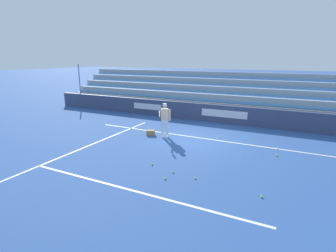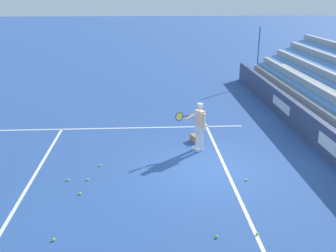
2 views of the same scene
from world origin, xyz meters
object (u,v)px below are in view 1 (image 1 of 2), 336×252
(ball_box_cardboard, at_px, (151,133))
(tennis_ball_by_box, at_px, (262,197))
(tennis_ball_toward_net, at_px, (152,164))
(tennis_ball_far_left, at_px, (277,148))
(tennis_ball_far_right, at_px, (165,179))
(tennis_player, at_px, (165,120))
(tennis_ball_on_baseline, at_px, (277,155))
(tennis_ball_near_player, at_px, (173,172))
(tennis_ball_midcourt, at_px, (195,178))
(tennis_ball_stray_back, at_px, (219,137))

(ball_box_cardboard, xyz_separation_m, tennis_ball_by_box, (-6.04, 4.00, -0.10))
(tennis_ball_toward_net, height_order, tennis_ball_far_left, same)
(ball_box_cardboard, distance_m, tennis_ball_far_right, 5.19)
(tennis_player, distance_m, tennis_ball_toward_net, 3.70)
(tennis_ball_far_right, xyz_separation_m, tennis_ball_on_baseline, (-3.11, -3.95, 0.00))
(tennis_ball_near_player, height_order, tennis_ball_midcourt, same)
(tennis_ball_far_right, distance_m, tennis_ball_midcourt, 1.00)
(tennis_ball_stray_back, relative_size, tennis_ball_midcourt, 1.00)
(tennis_ball_far_right, distance_m, tennis_ball_far_left, 5.79)
(ball_box_cardboard, distance_m, tennis_ball_by_box, 7.24)
(tennis_player, xyz_separation_m, tennis_ball_stray_back, (-2.52, -1.12, -0.86))
(tennis_player, xyz_separation_m, tennis_ball_near_player, (-2.22, 3.64, -0.86))
(tennis_ball_toward_net, bearing_deg, ball_box_cardboard, -58.75)
(tennis_player, distance_m, tennis_ball_midcourt, 4.92)
(tennis_ball_by_box, height_order, tennis_ball_far_right, same)
(ball_box_cardboard, xyz_separation_m, tennis_ball_toward_net, (-2.05, 3.37, -0.10))
(tennis_ball_far_right, bearing_deg, tennis_ball_far_left, -121.90)
(ball_box_cardboard, height_order, tennis_ball_by_box, ball_box_cardboard)
(tennis_ball_midcourt, bearing_deg, tennis_ball_by_box, 172.95)
(tennis_ball_toward_net, bearing_deg, tennis_ball_by_box, 171.04)
(tennis_ball_far_right, height_order, tennis_ball_near_player, same)
(tennis_ball_far_right, xyz_separation_m, tennis_ball_stray_back, (-0.31, -5.35, 0.00))
(tennis_ball_by_box, distance_m, tennis_ball_midcourt, 2.16)
(tennis_ball_near_player, bearing_deg, tennis_ball_midcourt, 173.47)
(tennis_ball_near_player, bearing_deg, tennis_ball_far_right, 88.71)
(tennis_player, distance_m, ball_box_cardboard, 1.12)
(tennis_ball_far_right, distance_m, tennis_ball_on_baseline, 5.03)
(tennis_ball_by_box, xyz_separation_m, tennis_ball_midcourt, (2.14, -0.26, 0.00))
(tennis_ball_toward_net, bearing_deg, tennis_ball_far_right, 139.04)
(ball_box_cardboard, bearing_deg, tennis_ball_near_player, 129.84)
(ball_box_cardboard, bearing_deg, tennis_ball_on_baseline, 177.48)
(tennis_player, bearing_deg, tennis_ball_toward_net, 109.99)
(tennis_player, relative_size, tennis_ball_midcourt, 25.98)
(tennis_ball_by_box, bearing_deg, tennis_ball_far_left, -90.53)
(tennis_ball_far_left, relative_size, tennis_ball_near_player, 1.00)
(ball_box_cardboard, relative_size, tennis_ball_on_baseline, 6.06)
(tennis_ball_far_left, height_order, tennis_ball_near_player, same)
(tennis_ball_by_box, bearing_deg, tennis_ball_far_right, 4.15)
(ball_box_cardboard, height_order, tennis_ball_far_right, ball_box_cardboard)
(tennis_ball_near_player, relative_size, tennis_ball_midcourt, 1.00)
(tennis_ball_far_left, bearing_deg, tennis_ball_midcourt, 63.76)
(tennis_ball_by_box, bearing_deg, tennis_ball_midcourt, -7.05)
(tennis_player, bearing_deg, tennis_ball_far_left, -172.57)
(tennis_ball_midcourt, bearing_deg, tennis_ball_near_player, -6.53)
(ball_box_cardboard, bearing_deg, tennis_ball_far_left, -173.51)
(tennis_ball_near_player, bearing_deg, ball_box_cardboard, -50.16)
(tennis_ball_far_left, bearing_deg, tennis_player, 7.43)
(tennis_ball_far_left, height_order, tennis_ball_midcourt, same)
(ball_box_cardboard, xyz_separation_m, tennis_ball_on_baseline, (-6.13, 0.27, -0.10))
(tennis_ball_far_right, height_order, tennis_ball_midcourt, same)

